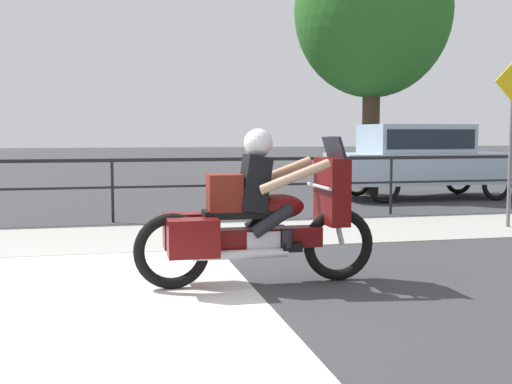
{
  "coord_description": "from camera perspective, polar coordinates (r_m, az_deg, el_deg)",
  "views": [
    {
      "loc": [
        0.01,
        -6.01,
        1.53
      ],
      "look_at": [
        1.69,
        1.47,
        0.82
      ],
      "focal_mm": 45.0,
      "sensor_mm": 36.0,
      "label": 1
    }
  ],
  "objects": [
    {
      "name": "ground_plane",
      "position": [
        6.2,
        -12.5,
        -9.11
      ],
      "size": [
        120.0,
        120.0,
        0.0
      ],
      "primitive_type": "plane",
      "color": "#38383A"
    },
    {
      "name": "sidewalk_band",
      "position": [
        9.53,
        -12.57,
        -4.02
      ],
      "size": [
        44.0,
        2.4,
        0.01
      ],
      "primitive_type": "cube",
      "color": "#A8A59E",
      "rests_on": "ground"
    },
    {
      "name": "crosswalk_band",
      "position": [
        6.01,
        -13.33,
        -9.56
      ],
      "size": [
        2.87,
        6.0,
        0.01
      ],
      "primitive_type": "cube",
      "color": "silver",
      "rests_on": "ground"
    },
    {
      "name": "fence_railing",
      "position": [
        11.14,
        -12.67,
        1.74
      ],
      "size": [
        36.0,
        0.05,
        1.09
      ],
      "color": "black",
      "rests_on": "ground"
    },
    {
      "name": "motorcycle",
      "position": [
        6.42,
        0.19,
        -2.12
      ],
      "size": [
        2.47,
        0.76,
        1.57
      ],
      "rotation": [
        0.0,
        0.0,
        0.04
      ],
      "color": "black",
      "rests_on": "ground"
    },
    {
      "name": "parked_car",
      "position": [
        15.32,
        14.45,
        3.07
      ],
      "size": [
        4.37,
        1.78,
        1.71
      ],
      "rotation": [
        0.0,
        0.0,
        -0.01
      ],
      "color": "#9EB2C6",
      "rests_on": "ground"
    },
    {
      "name": "street_sign",
      "position": [
        11.06,
        21.78,
        5.54
      ],
      "size": [
        0.66,
        0.06,
        2.67
      ],
      "color": "slate",
      "rests_on": "ground"
    },
    {
      "name": "tree_behind_sign",
      "position": [
        16.26,
        10.34,
        15.5
      ],
      "size": [
        3.78,
        3.78,
        6.53
      ],
      "color": "#473323",
      "rests_on": "ground"
    }
  ]
}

